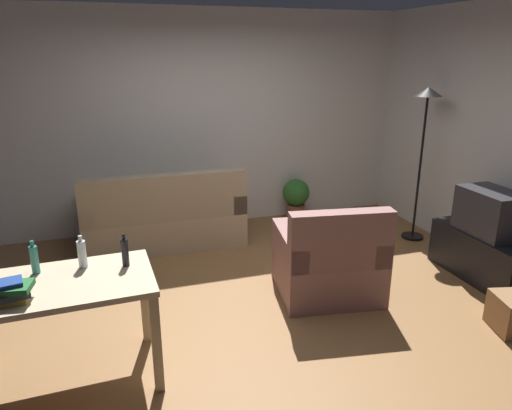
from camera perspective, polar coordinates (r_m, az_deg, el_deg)
name	(u,v)px	position (r m, az deg, el deg)	size (l,w,h in m)	color
ground_plane	(262,299)	(4.46, 0.76, -11.37)	(5.20, 4.40, 0.02)	olive
wall_rear	(207,121)	(6.07, -5.93, 10.09)	(5.20, 0.10, 2.70)	silver
wall_right	(508,139)	(5.39, 28.26, 7.04)	(0.10, 4.40, 2.70)	silver
couch	(164,220)	(5.62, -11.08, -1.78)	(1.83, 0.84, 0.92)	tan
tv_stand	(484,256)	(5.26, 25.88, -5.55)	(0.44, 1.10, 0.48)	black
tv	(491,212)	(5.11, 26.61, -0.80)	(0.41, 0.60, 0.44)	#2D2D33
torchiere_lamp	(425,123)	(5.79, 19.81, 9.38)	(0.32, 0.32, 1.81)	black
desk	(61,297)	(3.40, -22.61, -10.28)	(1.22, 0.74, 0.76)	#C6B28E
potted_plant	(296,197)	(6.34, 4.87, 1.01)	(0.36, 0.36, 0.57)	brown
armchair	(329,263)	(4.44, 8.86, -6.98)	(1.02, 0.97, 0.92)	#996B66
bottle_tall	(34,259)	(3.50, -25.29, -5.97)	(0.05, 0.05, 0.23)	teal
bottle_clear	(82,254)	(3.47, -20.36, -5.55)	(0.06, 0.06, 0.23)	silver
bottle_dark	(125,252)	(3.40, -15.61, -5.52)	(0.05, 0.05, 0.24)	black
book_stack	(9,291)	(3.19, -27.76, -9.27)	(0.28, 0.22, 0.13)	#B7932D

